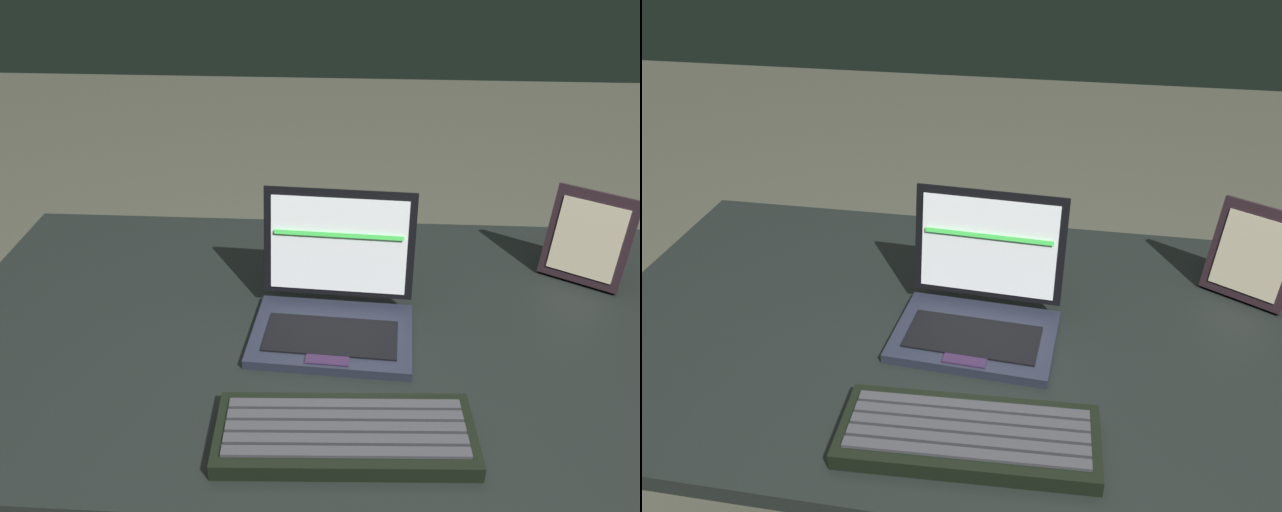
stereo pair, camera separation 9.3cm
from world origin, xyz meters
TOP-DOWN VIEW (x-y plane):
  - desk at (0.00, 0.00)m, footprint 1.36×0.72m
  - laptop_front at (-0.06, 0.00)m, footprint 0.25×0.22m
  - external_keyboard at (-0.04, -0.24)m, footprint 0.33×0.14m
  - photo_frame at (0.37, 0.17)m, footprint 0.15×0.12m

SIDE VIEW (x-z plane):
  - desk at x=0.00m, z-range 0.22..0.96m
  - external_keyboard at x=-0.04m, z-range 0.73..0.76m
  - laptop_front at x=-0.06m, z-range 0.67..0.87m
  - photo_frame at x=0.37m, z-range 0.73..0.89m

